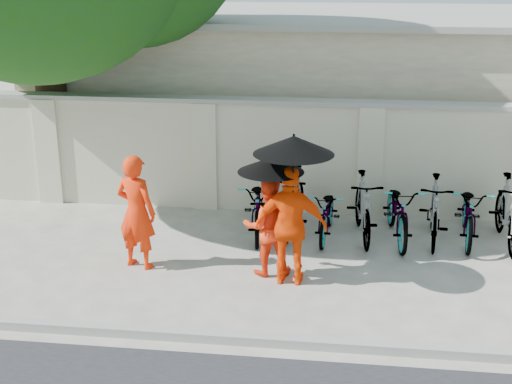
# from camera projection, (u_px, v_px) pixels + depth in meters

# --- Properties ---
(ground) EXTENTS (80.00, 80.00, 0.00)m
(ground) POSITION_uv_depth(u_px,v_px,m) (233.00, 282.00, 10.39)
(ground) COLOR #B7B0A3
(kerb) EXTENTS (40.00, 0.16, 0.12)m
(kerb) POSITION_uv_depth(u_px,v_px,m) (212.00, 337.00, 8.77)
(kerb) COLOR gray
(kerb) RESTS_ON ground
(compound_wall) EXTENTS (20.00, 0.30, 2.00)m
(compound_wall) POSITION_uv_depth(u_px,v_px,m) (314.00, 159.00, 12.96)
(compound_wall) COLOR beige
(compound_wall) RESTS_ON ground
(building_behind) EXTENTS (14.00, 6.00, 3.20)m
(building_behind) POSITION_uv_depth(u_px,v_px,m) (367.00, 90.00, 16.23)
(building_behind) COLOR beige
(building_behind) RESTS_ON ground
(monk_left) EXTENTS (0.74, 0.60, 1.76)m
(monk_left) POSITION_uv_depth(u_px,v_px,m) (136.00, 212.00, 10.63)
(monk_left) COLOR #F92B08
(monk_left) RESTS_ON ground
(monk_center) EXTENTS (0.84, 0.73, 1.49)m
(monk_center) POSITION_uv_depth(u_px,v_px,m) (268.00, 226.00, 10.44)
(monk_center) COLOR #FF3A13
(monk_center) RESTS_ON ground
(parasol_center) EXTENTS (0.95, 0.95, 0.98)m
(parasol_center) POSITION_uv_depth(u_px,v_px,m) (271.00, 165.00, 10.05)
(parasol_center) COLOR black
(parasol_center) RESTS_ON ground
(monk_right) EXTENTS (1.03, 0.45, 1.74)m
(monk_right) POSITION_uv_depth(u_px,v_px,m) (291.00, 226.00, 10.09)
(monk_right) COLOR #FF4505
(monk_right) RESTS_ON ground
(parasol_right) EXTENTS (1.12, 1.12, 1.23)m
(parasol_right) POSITION_uv_depth(u_px,v_px,m) (294.00, 145.00, 9.63)
(parasol_right) COLOR black
(parasol_right) RESTS_ON ground
(bike_0) EXTENTS (0.86, 1.94, 0.99)m
(bike_0) POSITION_uv_depth(u_px,v_px,m) (259.00, 207.00, 12.00)
(bike_0) COLOR #A9A9A9
(bike_0) RESTS_ON ground
(bike_1) EXTENTS (0.72, 1.89, 1.11)m
(bike_1) POSITION_uv_depth(u_px,v_px,m) (294.00, 202.00, 12.03)
(bike_1) COLOR #A9A9A9
(bike_1) RESTS_ON ground
(bike_2) EXTENTS (0.70, 1.67, 0.86)m
(bike_2) POSITION_uv_depth(u_px,v_px,m) (328.00, 213.00, 11.90)
(bike_2) COLOR #A9A9A9
(bike_2) RESTS_ON ground
(bike_3) EXTENTS (0.70, 1.86, 1.09)m
(bike_3) POSITION_uv_depth(u_px,v_px,m) (363.00, 207.00, 11.82)
(bike_3) COLOR #A9A9A9
(bike_3) RESTS_ON ground
(bike_4) EXTENTS (0.83, 1.97, 1.01)m
(bike_4) POSITION_uv_depth(u_px,v_px,m) (398.00, 211.00, 11.77)
(bike_4) COLOR #A9A9A9
(bike_4) RESTS_ON ground
(bike_5) EXTENTS (0.66, 1.83, 1.08)m
(bike_5) POSITION_uv_depth(u_px,v_px,m) (434.00, 210.00, 11.70)
(bike_5) COLOR #A9A9A9
(bike_5) RESTS_ON ground
(bike_6) EXTENTS (0.84, 1.92, 0.98)m
(bike_6) POSITION_uv_depth(u_px,v_px,m) (469.00, 212.00, 11.74)
(bike_6) COLOR #A9A9A9
(bike_6) RESTS_ON ground
(bike_7) EXTENTS (0.56, 1.90, 1.14)m
(bike_7) POSITION_uv_depth(u_px,v_px,m) (508.00, 212.00, 11.52)
(bike_7) COLOR #A9A9A9
(bike_7) RESTS_ON ground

